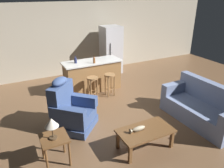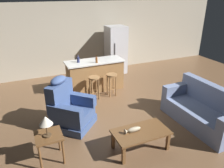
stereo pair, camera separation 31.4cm
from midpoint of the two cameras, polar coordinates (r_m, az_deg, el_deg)
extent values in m
plane|color=brown|center=(5.98, 1.52, -6.21)|extent=(12.00, 12.00, 0.00)
cube|color=#A89E89|center=(8.31, -7.68, 11.68)|extent=(12.00, 0.05, 2.60)
cube|color=brown|center=(4.42, 9.62, -12.29)|extent=(1.10, 0.60, 0.04)
cube|color=brown|center=(4.18, 5.30, -18.08)|extent=(0.06, 0.06, 0.38)
cube|color=brown|center=(4.64, 16.35, -14.26)|extent=(0.06, 0.06, 0.38)
cube|color=brown|center=(4.51, 2.31, -14.43)|extent=(0.06, 0.06, 0.38)
cube|color=brown|center=(4.94, 12.83, -11.31)|extent=(0.06, 0.06, 0.38)
cube|color=#4C3823|center=(4.38, 7.88, -12.09)|extent=(0.22, 0.07, 0.01)
ellipsoid|color=tan|center=(4.36, 7.91, -11.67)|extent=(0.28, 0.09, 0.09)
cone|color=tan|center=(4.28, 5.92, -12.24)|extent=(0.06, 0.10, 0.10)
cube|color=#707FA3|center=(5.71, 23.28, -8.71)|extent=(0.88, 1.92, 0.20)
cube|color=#707FA3|center=(5.61, 23.62, -6.88)|extent=(0.88, 1.92, 0.22)
cube|color=#707FA3|center=(5.68, 26.40, -2.82)|extent=(0.24, 1.90, 0.52)
cube|color=#707FA3|center=(6.01, 18.17, -1.31)|extent=(0.84, 0.22, 0.28)
cube|color=#384C7A|center=(5.25, -8.34, -9.91)|extent=(1.19, 1.19, 0.18)
cube|color=#384C7A|center=(5.14, -8.47, -7.95)|extent=(1.10, 1.10, 0.24)
cube|color=#384C7A|center=(5.07, -11.75, -3.00)|extent=(0.70, 0.71, 0.64)
ellipsoid|color=#384C7A|center=(4.92, -12.10, 0.97)|extent=(0.51, 0.52, 0.16)
cube|color=#384C7A|center=(5.26, -6.73, -3.94)|extent=(0.70, 0.68, 0.26)
cube|color=#384C7A|center=(4.76, -10.33, -7.32)|extent=(0.70, 0.68, 0.26)
cube|color=brown|center=(4.14, -14.13, -13.00)|extent=(0.48, 0.48, 0.04)
cylinder|color=brown|center=(4.15, -16.06, -18.18)|extent=(0.04, 0.04, 0.52)
cylinder|color=brown|center=(4.18, -10.42, -17.11)|extent=(0.04, 0.04, 0.52)
cylinder|color=brown|center=(4.46, -16.86, -14.92)|extent=(0.04, 0.04, 0.52)
cylinder|color=brown|center=(4.49, -11.68, -13.98)|extent=(0.04, 0.04, 0.52)
cylinder|color=#4C3823|center=(4.10, -14.34, -12.91)|extent=(0.14, 0.14, 0.03)
cylinder|color=#4C3823|center=(4.03, -14.51, -11.47)|extent=(0.02, 0.02, 0.22)
cone|color=beige|center=(3.92, -14.79, -9.19)|extent=(0.24, 0.24, 0.16)
cube|color=olive|center=(6.92, -3.15, 2.16)|extent=(1.71, 0.63, 0.91)
cube|color=silver|center=(6.76, -3.24, 5.92)|extent=(1.80, 0.70, 0.04)
cylinder|color=olive|center=(6.21, -3.30, 1.67)|extent=(0.32, 0.32, 0.04)
torus|color=olive|center=(6.39, -3.21, -2.00)|extent=(0.23, 0.23, 0.02)
cylinder|color=olive|center=(6.23, -3.77, -1.69)|extent=(0.04, 0.04, 0.64)
cylinder|color=olive|center=(6.29, -2.05, -1.38)|extent=(0.04, 0.04, 0.64)
cylinder|color=olive|center=(6.40, -4.38, -0.99)|extent=(0.04, 0.04, 0.64)
cylinder|color=olive|center=(6.46, -2.71, -0.70)|extent=(0.04, 0.04, 0.64)
cylinder|color=olive|center=(6.41, 1.31, 2.39)|extent=(0.32, 0.32, 0.04)
torus|color=olive|center=(6.58, 1.27, -1.19)|extent=(0.23, 0.23, 0.02)
cylinder|color=olive|center=(6.41, 0.84, -0.86)|extent=(0.04, 0.04, 0.64)
cylinder|color=olive|center=(6.49, 2.45, -0.58)|extent=(0.04, 0.04, 0.64)
cylinder|color=olive|center=(6.58, 0.13, -0.21)|extent=(0.04, 0.04, 0.64)
cylinder|color=olive|center=(6.66, 1.70, 0.06)|extent=(0.04, 0.04, 0.64)
cube|color=#B7B7BC|center=(8.31, 2.10, 8.90)|extent=(0.70, 0.66, 1.76)
cylinder|color=#333338|center=(7.90, 1.93, 8.80)|extent=(0.02, 0.02, 0.50)
cylinder|color=#23284C|center=(6.61, -7.47, 6.26)|extent=(0.08, 0.08, 0.16)
cylinder|color=#23284C|center=(6.58, -7.52, 7.19)|extent=(0.03, 0.03, 0.07)
cylinder|color=brown|center=(6.52, -2.68, 6.21)|extent=(0.07, 0.07, 0.16)
cylinder|color=brown|center=(6.49, -2.70, 7.18)|extent=(0.03, 0.03, 0.07)
camera|label=1|loc=(0.16, -88.38, 0.70)|focal=35.00mm
camera|label=2|loc=(0.16, 91.62, -0.70)|focal=35.00mm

